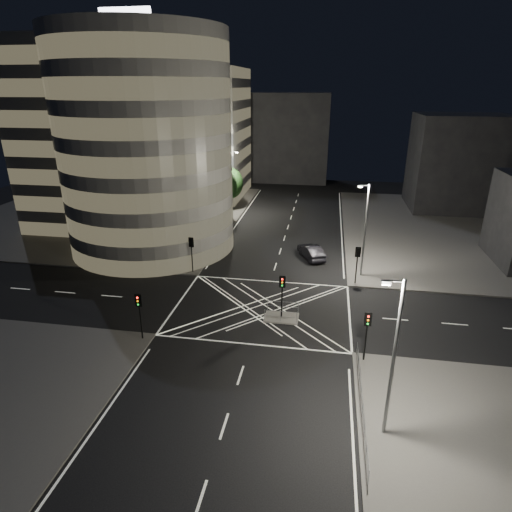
% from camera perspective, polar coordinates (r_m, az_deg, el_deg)
% --- Properties ---
extents(ground, '(120.00, 120.00, 0.00)m').
position_cam_1_polar(ground, '(40.09, 0.79, -7.01)').
color(ground, black).
rests_on(ground, ground).
extents(sidewalk_far_left, '(42.00, 42.00, 0.15)m').
position_cam_1_polar(sidewalk_far_left, '(73.19, -18.87, 5.37)').
color(sidewalk_far_left, '#54514F').
rests_on(sidewalk_far_left, ground).
extents(sidewalk_far_right, '(42.00, 42.00, 0.15)m').
position_cam_1_polar(sidewalk_far_right, '(68.87, 29.27, 2.72)').
color(sidewalk_far_right, '#54514F').
rests_on(sidewalk_far_right, ground).
extents(central_island, '(3.00, 2.00, 0.15)m').
position_cam_1_polar(central_island, '(38.53, 3.41, -8.20)').
color(central_island, slate).
rests_on(central_island, ground).
extents(office_tower_curved, '(30.00, 29.00, 27.20)m').
position_cam_1_polar(office_tower_curved, '(59.83, -16.85, 14.51)').
color(office_tower_curved, gray).
rests_on(office_tower_curved, sidewalk_far_left).
extents(office_block_rear, '(24.00, 16.00, 22.00)m').
position_cam_1_polar(office_block_rear, '(81.85, -10.37, 15.73)').
color(office_block_rear, gray).
rests_on(office_block_rear, sidewalk_far_left).
extents(building_right_far, '(14.00, 12.00, 15.00)m').
position_cam_1_polar(building_right_far, '(78.42, 25.26, 11.21)').
color(building_right_far, black).
rests_on(building_right_far, sidewalk_far_right).
extents(building_far_end, '(18.00, 8.00, 18.00)m').
position_cam_1_polar(building_far_end, '(93.76, 3.95, 15.42)').
color(building_far_end, black).
rests_on(building_far_end, ground).
extents(tree_a, '(3.82, 3.82, 6.48)m').
position_cam_1_polar(tree_a, '(48.82, -9.82, 3.70)').
color(tree_a, black).
rests_on(tree_a, sidewalk_far_left).
extents(tree_b, '(4.31, 4.31, 7.18)m').
position_cam_1_polar(tree_b, '(54.15, -7.81, 6.08)').
color(tree_b, black).
rests_on(tree_b, sidewalk_far_left).
extents(tree_c, '(4.47, 4.47, 7.14)m').
position_cam_1_polar(tree_c, '(59.73, -6.13, 7.52)').
color(tree_c, black).
rests_on(tree_c, sidewalk_far_left).
extents(tree_d, '(4.92, 4.92, 8.01)m').
position_cam_1_polar(tree_d, '(65.23, -4.75, 9.33)').
color(tree_d, black).
rests_on(tree_d, sidewalk_far_left).
extents(tree_e, '(4.45, 4.45, 6.85)m').
position_cam_1_polar(tree_e, '(71.12, -3.54, 9.67)').
color(tree_e, black).
rests_on(tree_e, sidewalk_far_left).
extents(traffic_signal_fl, '(0.55, 0.22, 4.00)m').
position_cam_1_polar(traffic_signal_fl, '(46.82, -8.60, 1.03)').
color(traffic_signal_fl, black).
rests_on(traffic_signal_fl, sidewalk_far_left).
extents(traffic_signal_nl, '(0.55, 0.22, 4.00)m').
position_cam_1_polar(traffic_signal_nl, '(35.32, -15.31, -6.72)').
color(traffic_signal_nl, black).
rests_on(traffic_signal_nl, sidewalk_near_left).
extents(traffic_signal_fr, '(0.55, 0.22, 4.00)m').
position_cam_1_polar(traffic_signal_fr, '(44.78, 13.37, -0.31)').
color(traffic_signal_fr, black).
rests_on(traffic_signal_fr, sidewalk_far_right).
extents(traffic_signal_nr, '(0.55, 0.22, 4.00)m').
position_cam_1_polar(traffic_signal_nr, '(32.57, 14.59, -9.21)').
color(traffic_signal_nr, black).
rests_on(traffic_signal_nr, sidewalk_near_right).
extents(traffic_signal_island, '(0.55, 0.22, 4.00)m').
position_cam_1_polar(traffic_signal_island, '(37.20, 3.51, -4.41)').
color(traffic_signal_island, black).
rests_on(traffic_signal_island, central_island).
extents(street_lamp_left_near, '(1.25, 0.25, 10.00)m').
position_cam_1_polar(street_lamp_left_near, '(50.89, -7.68, 5.89)').
color(street_lamp_left_near, slate).
rests_on(street_lamp_left_near, sidewalk_far_left).
extents(street_lamp_left_far, '(1.25, 0.25, 10.00)m').
position_cam_1_polar(street_lamp_left_far, '(67.80, -3.24, 10.03)').
color(street_lamp_left_far, slate).
rests_on(street_lamp_left_far, sidewalk_far_left).
extents(street_lamp_right_far, '(1.25, 0.25, 10.00)m').
position_cam_1_polar(street_lamp_right_far, '(46.03, 14.30, 3.69)').
color(street_lamp_right_far, slate).
rests_on(street_lamp_right_far, sidewalk_far_right).
extents(street_lamp_right_near, '(1.25, 0.25, 10.00)m').
position_cam_1_polar(street_lamp_right_near, '(25.23, 17.80, -12.48)').
color(street_lamp_right_near, slate).
rests_on(street_lamp_right_near, sidewalk_near_right).
extents(railing_near_right, '(0.06, 11.70, 1.10)m').
position_cam_1_polar(railing_near_right, '(29.41, 13.91, -18.23)').
color(railing_near_right, slate).
rests_on(railing_near_right, sidewalk_near_right).
extents(railing_island_south, '(2.80, 0.06, 1.10)m').
position_cam_1_polar(railing_island_south, '(37.45, 3.28, -8.05)').
color(railing_island_south, slate).
rests_on(railing_island_south, central_island).
extents(railing_island_north, '(2.80, 0.06, 1.10)m').
position_cam_1_polar(railing_island_north, '(39.01, 3.58, -6.75)').
color(railing_island_north, slate).
rests_on(railing_island_north, central_island).
extents(sedan, '(3.72, 5.35, 1.67)m').
position_cam_1_polar(sedan, '(51.54, 7.35, 0.60)').
color(sedan, black).
rests_on(sedan, ground).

